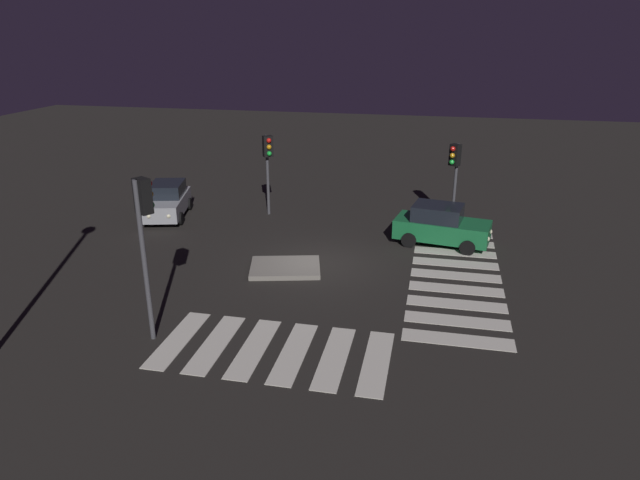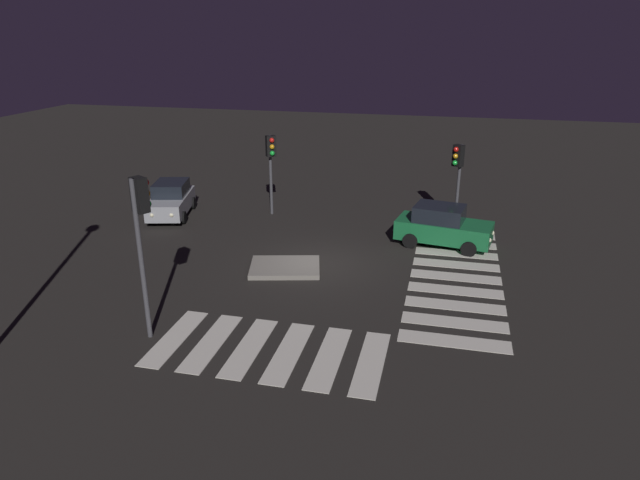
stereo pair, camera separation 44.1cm
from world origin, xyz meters
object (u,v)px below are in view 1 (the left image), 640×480
(car_green, at_px, (441,225))
(traffic_light_south, at_px, (144,220))
(traffic_light_west, at_px, (268,156))
(car_silver, at_px, (167,201))
(traffic_light_north, at_px, (455,164))
(traffic_island, at_px, (285,268))

(car_green, bearing_deg, traffic_light_south, -120.37)
(traffic_light_west, bearing_deg, traffic_light_south, -33.19)
(car_silver, relative_size, traffic_light_north, 1.09)
(car_silver, distance_m, car_green, 12.72)
(traffic_light_south, bearing_deg, traffic_light_west, 30.15)
(traffic_light_west, bearing_deg, traffic_light_north, 61.77)
(traffic_light_north, relative_size, traffic_light_west, 0.95)
(car_silver, height_order, traffic_light_west, traffic_light_west)
(traffic_light_west, bearing_deg, car_silver, -108.31)
(traffic_island, height_order, traffic_light_south, traffic_light_south)
(car_green, relative_size, traffic_light_north, 1.11)
(car_silver, height_order, traffic_light_south, traffic_light_south)
(car_green, relative_size, traffic_light_south, 0.85)
(traffic_island, distance_m, traffic_light_west, 7.24)
(traffic_light_north, height_order, traffic_light_south, traffic_light_south)
(traffic_light_west, bearing_deg, traffic_island, -11.99)
(traffic_light_south, height_order, traffic_light_west, traffic_light_south)
(car_green, bearing_deg, traffic_light_north, 92.12)
(traffic_island, distance_m, car_silver, 8.67)
(traffic_island, bearing_deg, car_green, 35.09)
(traffic_island, height_order, car_green, car_green)
(traffic_island, xyz_separation_m, car_silver, (-7.09, 4.94, 0.71))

